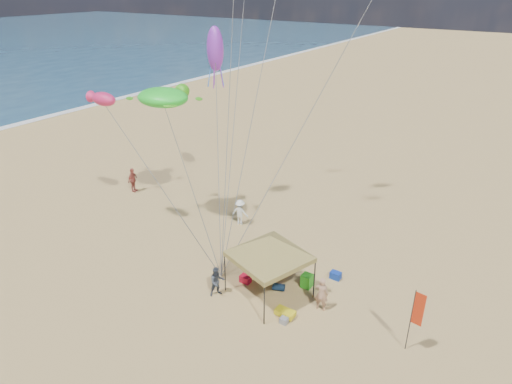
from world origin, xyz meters
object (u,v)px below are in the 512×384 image
Objects in this scene: canopy_tent at (270,238)px; feather_flag at (416,312)px; chair_yellow at (257,262)px; cooler_blue at (336,275)px; chair_green at (307,281)px; beach_cart at (285,313)px; person_near_c at (240,212)px; person_near_b at (217,282)px; cooler_red at (245,279)px; person_near_a at (321,294)px; person_far_a at (133,180)px.

feather_flag is at bearing 0.50° from canopy_tent.
cooler_blue is at bearing 19.99° from chair_yellow.
beach_cart is (0.21, -2.48, -0.15)m from chair_green.
chair_green is at bearing 142.15° from person_near_c.
cooler_red is at bearing 15.74° from person_near_b.
chair_green is 0.78× the size of beach_cart.
person_near_b is (-3.52, -0.48, 0.57)m from beach_cart.
chair_yellow reaches higher than beach_cart.
cooler_blue is at bearing -90.91° from person_near_a.
person_far_a is at bearing 169.24° from chair_green.
person_near_a is at bearing -81.02° from cooler_blue.
person_near_a is at bearing -14.61° from chair_yellow.
chair_yellow is 3.00m from person_near_b.
canopy_tent reaches higher than person_far_a.
feather_flag reaches higher than person_near_a.
canopy_tent is at bearing -130.01° from chair_green.
cooler_blue is 7.64m from person_near_c.
person_near_a is at bearing -33.06° from person_near_b.
feather_flag reaches higher than person_near_c.
person_far_a is (-12.90, 4.37, 0.71)m from cooler_red.
chair_green is 2.99m from chair_yellow.
cooler_blue is at bearing 79.58° from beach_cart.
person_far_a is (-15.65, 2.98, 0.55)m from chair_green.
feather_flag is 12.97m from person_near_c.
chair_yellow is at bearing -160.01° from cooler_blue.
person_near_c is (-5.18, 4.86, -2.33)m from canopy_tent.
canopy_tent is 3.49m from person_near_a.
canopy_tent is 10.80× the size of cooler_red.
chair_yellow is 0.42× the size of person_near_c.
person_near_c is (-3.46, 3.35, 0.48)m from chair_yellow.
cooler_blue is (3.68, 2.81, 0.00)m from cooler_red.
person_near_c is 0.93× the size of person_far_a.
beach_cart is at bearing -100.42° from cooler_blue.
cooler_blue is at bearing 154.90° from person_near_c.
person_near_b is at bearing -172.16° from beach_cart.
canopy_tent is 1.93× the size of feather_flag.
beach_cart is (1.48, -0.96, -2.96)m from canopy_tent.
person_near_b is (-0.56, -1.57, 0.58)m from cooler_red.
beach_cart is 0.50× the size of person_far_a.
cooler_blue is 0.77× the size of chair_green.
person_near_b is at bearing -134.04° from cooler_blue.
canopy_tent is at bearing -122.99° from person_far_a.
beach_cart is (3.20, -2.47, -0.15)m from chair_yellow.
feather_flag reaches higher than beach_cart.
cooler_blue is 0.30× the size of person_far_a.
canopy_tent is at bearing -179.50° from feather_flag.
chair_green is 7.28m from person_near_c.
canopy_tent reaches higher than person_near_b.
cooler_red is at bearing 179.59° from feather_flag.
chair_green is at bearing -12.78° from person_near_b.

